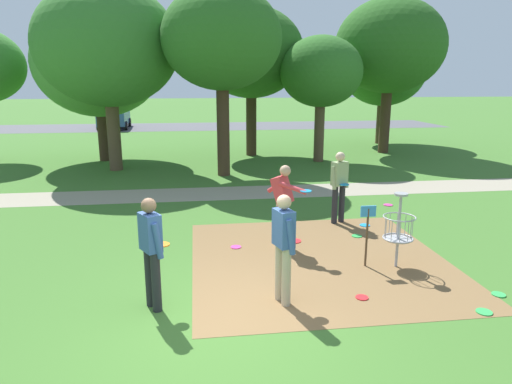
# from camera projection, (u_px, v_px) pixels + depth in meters

# --- Properties ---
(ground_plane) EXTENTS (160.00, 160.00, 0.00)m
(ground_plane) POSITION_uv_depth(u_px,v_px,m) (219.00, 326.00, 6.40)
(ground_plane) COLOR #3D6B28
(dirt_tee_pad) EXTENTS (4.79, 4.91, 0.01)m
(dirt_tee_pad) POSITION_uv_depth(u_px,v_px,m) (319.00, 260.00, 8.74)
(dirt_tee_pad) COLOR brown
(dirt_tee_pad) RESTS_ON ground
(disc_golf_basket) EXTENTS (0.98, 0.58, 1.39)m
(disc_golf_basket) POSITION_uv_depth(u_px,v_px,m) (395.00, 227.00, 8.25)
(disc_golf_basket) COLOR #9E9EA3
(disc_golf_basket) RESTS_ON ground
(player_foreground_watching) EXTENTS (0.44, 0.50, 1.71)m
(player_foreground_watching) POSITION_uv_depth(u_px,v_px,m) (284.00, 243.00, 6.86)
(player_foreground_watching) COLOR tan
(player_foreground_watching) RESTS_ON ground
(player_throwing) EXTENTS (0.49, 0.45, 1.71)m
(player_throwing) POSITION_uv_depth(u_px,v_px,m) (339.00, 183.00, 10.79)
(player_throwing) COLOR #232328
(player_throwing) RESTS_ON ground
(player_waiting_left) EXTENTS (0.73, 1.01, 1.71)m
(player_waiting_left) POSITION_uv_depth(u_px,v_px,m) (283.00, 201.00, 9.17)
(player_waiting_left) COLOR slate
(player_waiting_left) RESTS_ON ground
(player_waiting_right) EXTENTS (0.45, 0.49, 1.71)m
(player_waiting_right) POSITION_uv_depth(u_px,v_px,m) (151.00, 247.00, 6.67)
(player_waiting_right) COLOR #232328
(player_waiting_right) RESTS_ON ground
(frisbee_near_basket) EXTENTS (0.25, 0.25, 0.02)m
(frisbee_near_basket) POSITION_uv_depth(u_px,v_px,m) (388.00, 205.00, 12.51)
(frisbee_near_basket) COLOR #E53D99
(frisbee_near_basket) RESTS_ON ground
(frisbee_by_tee) EXTENTS (0.21, 0.21, 0.02)m
(frisbee_by_tee) POSITION_uv_depth(u_px,v_px,m) (499.00, 295.00, 7.30)
(frisbee_by_tee) COLOR green
(frisbee_by_tee) RESTS_ON ground
(frisbee_mid_grass) EXTENTS (0.20, 0.20, 0.02)m
(frisbee_mid_grass) POSITION_uv_depth(u_px,v_px,m) (362.00, 298.00, 7.20)
(frisbee_mid_grass) COLOR red
(frisbee_mid_grass) RESTS_ON ground
(frisbee_far_left) EXTENTS (0.22, 0.22, 0.02)m
(frisbee_far_left) POSITION_uv_depth(u_px,v_px,m) (357.00, 236.00, 10.03)
(frisbee_far_left) COLOR green
(frisbee_far_left) RESTS_ON ground
(frisbee_far_right) EXTENTS (0.24, 0.24, 0.02)m
(frisbee_far_right) POSITION_uv_depth(u_px,v_px,m) (365.00, 225.00, 10.77)
(frisbee_far_right) COLOR #1E93DB
(frisbee_far_right) RESTS_ON ground
(frisbee_scattered_a) EXTENTS (0.23, 0.23, 0.02)m
(frisbee_scattered_a) POSITION_uv_depth(u_px,v_px,m) (484.00, 312.00, 6.76)
(frisbee_scattered_a) COLOR green
(frisbee_scattered_a) RESTS_ON ground
(frisbee_scattered_b) EXTENTS (0.22, 0.22, 0.02)m
(frisbee_scattered_b) POSITION_uv_depth(u_px,v_px,m) (236.00, 247.00, 9.37)
(frisbee_scattered_b) COLOR #E53D99
(frisbee_scattered_b) RESTS_ON ground
(tree_near_left) EXTENTS (4.30, 4.30, 5.64)m
(tree_near_left) POSITION_uv_depth(u_px,v_px,m) (384.00, 70.00, 23.73)
(tree_near_left) COLOR #4C3823
(tree_near_left) RESTS_ON ground
(tree_near_right) EXTENTS (5.11, 5.11, 6.70)m
(tree_near_right) POSITION_uv_depth(u_px,v_px,m) (107.00, 46.00, 16.34)
(tree_near_right) COLOR brown
(tree_near_right) RESTS_ON ground
(tree_mid_left) EXTENTS (4.88, 4.88, 6.87)m
(tree_mid_left) POSITION_uv_depth(u_px,v_px,m) (390.00, 46.00, 20.41)
(tree_mid_left) COLOR #422D1E
(tree_mid_left) RESTS_ON ground
(tree_mid_center) EXTENTS (4.56, 4.56, 6.41)m
(tree_mid_center) POSITION_uv_depth(u_px,v_px,m) (251.00, 53.00, 19.76)
(tree_mid_center) COLOR #422D1E
(tree_mid_center) RESTS_ON ground
(tree_mid_right) EXTENTS (4.06, 4.06, 6.42)m
(tree_mid_right) POSITION_uv_depth(u_px,v_px,m) (222.00, 39.00, 15.36)
(tree_mid_right) COLOR #422D1E
(tree_mid_right) RESTS_ON ground
(tree_far_left) EXTENTS (3.33, 3.33, 5.06)m
(tree_far_left) POSITION_uv_depth(u_px,v_px,m) (321.00, 72.00, 18.41)
(tree_far_left) COLOR brown
(tree_far_left) RESTS_ON ground
(tree_far_center) EXTENTS (5.11, 5.11, 6.18)m
(tree_far_center) POSITION_uv_depth(u_px,v_px,m) (98.00, 63.00, 18.50)
(tree_far_center) COLOR #422D1E
(tree_far_center) RESTS_ON ground
(parking_lot_strip) EXTENTS (36.00, 6.00, 0.01)m
(parking_lot_strip) POSITION_uv_depth(u_px,v_px,m) (198.00, 126.00, 33.43)
(parking_lot_strip) COLOR #4C4C51
(parking_lot_strip) RESTS_ON ground
(parked_car_leftmost) EXTENTS (2.10, 4.27, 1.84)m
(parked_car_leftmost) POSITION_uv_depth(u_px,v_px,m) (114.00, 115.00, 31.88)
(parked_car_leftmost) COLOR #2D4784
(parked_car_leftmost) RESTS_ON ground
(gravel_path) EXTENTS (40.00, 1.65, 0.00)m
(gravel_path) POSITION_uv_depth(u_px,v_px,m) (205.00, 194.00, 13.77)
(gravel_path) COLOR gray
(gravel_path) RESTS_ON ground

